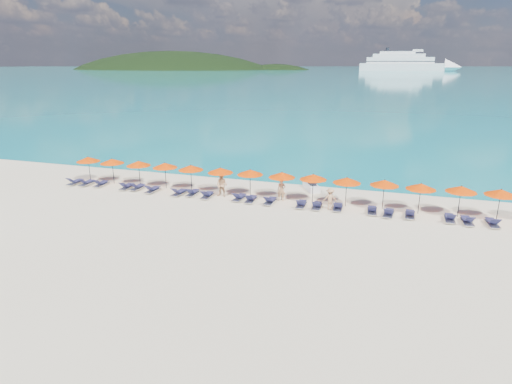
% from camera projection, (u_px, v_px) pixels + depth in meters
% --- Properties ---
extents(ground, '(1400.00, 1400.00, 0.00)m').
position_uv_depth(ground, '(243.00, 221.00, 28.94)').
color(ground, beige).
extents(sea, '(1600.00, 1300.00, 0.01)m').
position_uv_depth(sea, '(392.00, 69.00, 630.12)').
color(sea, '#1FA9B2').
rests_on(sea, ground).
extents(headland_main, '(374.00, 242.00, 126.50)m').
position_uv_depth(headland_main, '(172.00, 97.00, 619.44)').
color(headland_main, black).
rests_on(headland_main, ground).
extents(headland_small, '(162.00, 126.00, 85.50)m').
position_uv_depth(headland_small, '(275.00, 96.00, 593.02)').
color(headland_small, black).
rests_on(headland_small, ground).
extents(cruise_ship, '(114.81, 22.42, 31.80)m').
position_uv_depth(cruise_ship, '(410.00, 64.00, 504.03)').
color(cruise_ship, white).
rests_on(cruise_ship, ground).
extents(jetski, '(1.83, 2.36, 0.80)m').
position_uv_depth(jetski, '(311.00, 186.00, 35.85)').
color(jetski, white).
rests_on(jetski, ground).
extents(beachgoer_a, '(0.72, 0.58, 1.72)m').
position_uv_depth(beachgoer_a, '(281.00, 190.00, 32.98)').
color(beachgoer_a, tan).
rests_on(beachgoer_a, ground).
extents(beachgoer_b, '(0.96, 0.58, 1.91)m').
position_uv_depth(beachgoer_b, '(222.00, 185.00, 33.93)').
color(beachgoer_b, tan).
rests_on(beachgoer_b, ground).
extents(beachgoer_c, '(1.08, 0.59, 1.61)m').
position_uv_depth(beachgoer_c, '(330.00, 199.00, 31.07)').
color(beachgoer_c, tan).
rests_on(beachgoer_c, ground).
extents(umbrella_0, '(2.10, 2.10, 2.28)m').
position_uv_depth(umbrella_0, '(88.00, 159.00, 38.12)').
color(umbrella_0, black).
rests_on(umbrella_0, ground).
extents(umbrella_1, '(2.10, 2.10, 2.28)m').
position_uv_depth(umbrella_1, '(112.00, 161.00, 37.40)').
color(umbrella_1, black).
rests_on(umbrella_1, ground).
extents(umbrella_2, '(2.10, 2.10, 2.28)m').
position_uv_depth(umbrella_2, '(138.00, 163.00, 36.57)').
color(umbrella_2, black).
rests_on(umbrella_2, ground).
extents(umbrella_3, '(2.10, 2.10, 2.28)m').
position_uv_depth(umbrella_3, '(165.00, 165.00, 35.89)').
color(umbrella_3, black).
rests_on(umbrella_3, ground).
extents(umbrella_4, '(2.10, 2.10, 2.28)m').
position_uv_depth(umbrella_4, '(191.00, 168.00, 35.10)').
color(umbrella_4, black).
rests_on(umbrella_4, ground).
extents(umbrella_5, '(2.10, 2.10, 2.28)m').
position_uv_depth(umbrella_5, '(220.00, 170.00, 34.24)').
color(umbrella_5, black).
rests_on(umbrella_5, ground).
extents(umbrella_6, '(2.10, 2.10, 2.28)m').
position_uv_depth(umbrella_6, '(250.00, 172.00, 33.65)').
color(umbrella_6, black).
rests_on(umbrella_6, ground).
extents(umbrella_7, '(2.10, 2.10, 2.28)m').
position_uv_depth(umbrella_7, '(282.00, 175.00, 32.85)').
color(umbrella_7, black).
rests_on(umbrella_7, ground).
extents(umbrella_8, '(2.10, 2.10, 2.28)m').
position_uv_depth(umbrella_8, '(313.00, 177.00, 32.27)').
color(umbrella_8, black).
rests_on(umbrella_8, ground).
extents(umbrella_9, '(2.10, 2.10, 2.28)m').
position_uv_depth(umbrella_9, '(347.00, 180.00, 31.37)').
color(umbrella_9, black).
rests_on(umbrella_9, ground).
extents(umbrella_10, '(2.10, 2.10, 2.28)m').
position_uv_depth(umbrella_10, '(385.00, 183.00, 30.72)').
color(umbrella_10, black).
rests_on(umbrella_10, ground).
extents(umbrella_11, '(2.10, 2.10, 2.28)m').
position_uv_depth(umbrella_11, '(421.00, 186.00, 29.81)').
color(umbrella_11, black).
rests_on(umbrella_11, ground).
extents(umbrella_12, '(2.10, 2.10, 2.28)m').
position_uv_depth(umbrella_12, '(461.00, 189.00, 29.20)').
color(umbrella_12, black).
rests_on(umbrella_12, ground).
extents(umbrella_13, '(2.10, 2.10, 2.28)m').
position_uv_depth(umbrella_13, '(501.00, 192.00, 28.44)').
color(umbrella_13, black).
rests_on(umbrella_13, ground).
extents(lounger_0, '(0.70, 1.73, 0.66)m').
position_uv_depth(lounger_0, '(75.00, 182.00, 37.56)').
color(lounger_0, silver).
rests_on(lounger_0, ground).
extents(lounger_1, '(0.65, 1.71, 0.66)m').
position_uv_depth(lounger_1, '(87.00, 183.00, 37.30)').
color(lounger_1, silver).
rests_on(lounger_1, ground).
extents(lounger_2, '(0.74, 1.74, 0.66)m').
position_uv_depth(lounger_2, '(101.00, 184.00, 37.03)').
color(lounger_2, silver).
rests_on(lounger_2, ground).
extents(lounger_3, '(0.74, 1.74, 0.66)m').
position_uv_depth(lounger_3, '(127.00, 186.00, 36.19)').
color(lounger_3, silver).
rests_on(lounger_3, ground).
extents(lounger_4, '(0.70, 1.73, 0.66)m').
position_uv_depth(lounger_4, '(138.00, 187.00, 36.02)').
color(lounger_4, silver).
rests_on(lounger_4, ground).
extents(lounger_5, '(0.67, 1.72, 0.66)m').
position_uv_depth(lounger_5, '(152.00, 189.00, 35.31)').
color(lounger_5, silver).
rests_on(lounger_5, ground).
extents(lounger_6, '(0.79, 1.75, 0.66)m').
position_uv_depth(lounger_6, '(179.00, 192.00, 34.54)').
color(lounger_6, silver).
rests_on(lounger_6, ground).
extents(lounger_7, '(0.68, 1.72, 0.66)m').
position_uv_depth(lounger_7, '(193.00, 193.00, 34.46)').
color(lounger_7, silver).
rests_on(lounger_7, ground).
extents(lounger_8, '(0.74, 1.74, 0.66)m').
position_uv_depth(lounger_8, '(207.00, 195.00, 33.86)').
color(lounger_8, silver).
rests_on(lounger_8, ground).
extents(lounger_9, '(0.76, 1.75, 0.66)m').
position_uv_depth(lounger_9, '(239.00, 197.00, 33.30)').
color(lounger_9, silver).
rests_on(lounger_9, ground).
extents(lounger_10, '(0.69, 1.72, 0.66)m').
position_uv_depth(lounger_10, '(251.00, 199.00, 32.88)').
color(lounger_10, silver).
rests_on(lounger_10, ground).
extents(lounger_11, '(0.72, 1.73, 0.66)m').
position_uv_depth(lounger_11, '(270.00, 201.00, 32.45)').
color(lounger_11, silver).
rests_on(lounger_11, ground).
extents(lounger_12, '(0.68, 1.72, 0.66)m').
position_uv_depth(lounger_12, '(301.00, 204.00, 31.71)').
color(lounger_12, silver).
rests_on(lounger_12, ground).
extents(lounger_13, '(0.69, 1.72, 0.66)m').
position_uv_depth(lounger_13, '(317.00, 206.00, 31.37)').
color(lounger_13, silver).
rests_on(lounger_13, ground).
extents(lounger_14, '(0.69, 1.72, 0.66)m').
position_uv_depth(lounger_14, '(338.00, 207.00, 31.07)').
color(lounger_14, silver).
rests_on(lounger_14, ground).
extents(lounger_15, '(0.73, 1.74, 0.66)m').
position_uv_depth(lounger_15, '(372.00, 210.00, 30.38)').
color(lounger_15, silver).
rests_on(lounger_15, ground).
extents(lounger_16, '(0.78, 1.75, 0.66)m').
position_uv_depth(lounger_16, '(389.00, 213.00, 29.84)').
color(lounger_16, silver).
rests_on(lounger_16, ground).
extents(lounger_17, '(0.67, 1.72, 0.66)m').
position_uv_depth(lounger_17, '(410.00, 214.00, 29.59)').
color(lounger_17, silver).
rests_on(lounger_17, ground).
extents(lounger_18, '(0.63, 1.70, 0.66)m').
position_uv_depth(lounger_18, '(450.00, 218.00, 28.86)').
color(lounger_18, silver).
rests_on(lounger_18, ground).
extents(lounger_19, '(0.76, 1.75, 0.66)m').
position_uv_depth(lounger_19, '(467.00, 221.00, 28.40)').
color(lounger_19, silver).
rests_on(lounger_19, ground).
extents(lounger_20, '(0.78, 1.75, 0.66)m').
position_uv_depth(lounger_20, '(492.00, 223.00, 28.04)').
color(lounger_20, silver).
rests_on(lounger_20, ground).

